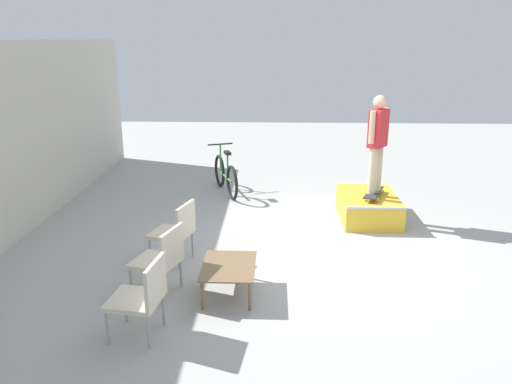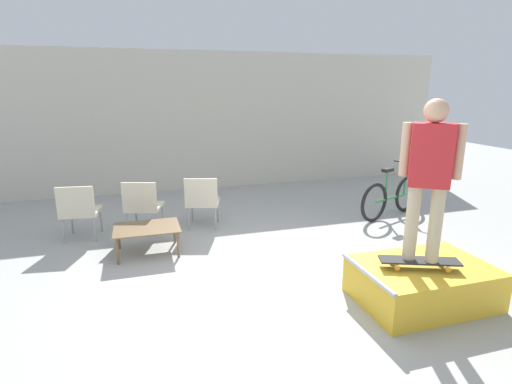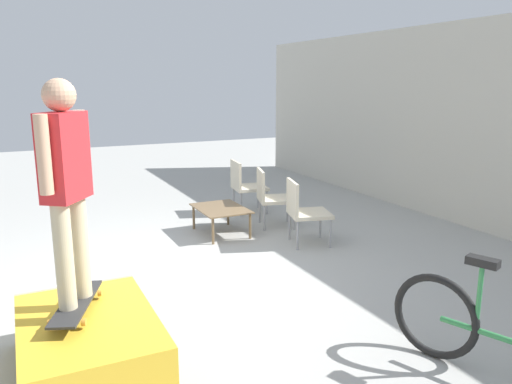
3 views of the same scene
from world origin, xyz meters
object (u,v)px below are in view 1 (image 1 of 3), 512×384
Objects in this scene: skate_ramp_box at (368,207)px; skateboard_on_ramp at (374,193)px; patio_chair_left at (142,294)px; coffee_table at (229,268)px; bicycle at (226,175)px; patio_chair_right at (176,229)px; patio_chair_center at (162,257)px; person_skater at (378,137)px.

skateboard_on_ramp is at bearing -154.44° from skate_ramp_box.
coffee_table is at bearing 147.08° from patio_chair_left.
bicycle reaches higher than patio_chair_left.
skate_ramp_box is 3.54m from patio_chair_right.
skate_ramp_box is at bearing 150.45° from patio_chair_center.
coffee_table is 0.82m from patio_chair_center.
skateboard_on_ramp is 0.95× the size of patio_chair_right.
coffee_table is (-2.67, 2.24, -0.17)m from skateboard_on_ramp.
patio_chair_center is at bearing 91.86° from coffee_table.
skateboard_on_ramp is 0.95× the size of patio_chair_center.
skate_ramp_box is 3.54m from coffee_table.
skateboard_on_ramp is 4.72m from patio_chair_left.
patio_chair_left is at bearing 17.44° from patio_chair_center.
person_skater reaches higher than skateboard_on_ramp.
patio_chair_center is at bearing 15.99° from patio_chair_right.
patio_chair_left is at bearing 161.37° from skateboard_on_ramp.
bicycle is (3.31, -0.36, -0.12)m from patio_chair_right.
coffee_table is at bearing 141.92° from skate_ramp_box.
bicycle is at bearing -170.26° from patio_chair_right.
skateboard_on_ramp is 3.49m from coffee_table.
patio_chair_right is at bearing 122.12° from skate_ramp_box.
coffee_table is at bearing 109.10° from patio_chair_center.
patio_chair_center is (-0.03, 0.81, 0.14)m from coffee_table.
coffee_table is at bearing 57.82° from patio_chair_right.
coffee_table is 1.02× the size of patio_chair_left.
bicycle reaches higher than skateboard_on_ramp.
person_skater reaches higher than skate_ramp_box.
skate_ramp_box is 1.27m from person_skater.
bicycle is at bearing 61.41° from skate_ramp_box.
skate_ramp_box is 1.59× the size of coffee_table.
patio_chair_right reaches higher than skate_ramp_box.
patio_chair_left is 5.17m from bicycle.
skate_ramp_box is 1.63× the size of patio_chair_right.
skateboard_on_ramp is 4.07m from patio_chair_center.
patio_chair_center reaches higher than coffee_table.
patio_chair_left is 0.92m from patio_chair_center.
patio_chair_left reaches higher than skate_ramp_box.
bicycle is (4.22, 0.45, 0.02)m from coffee_table.
patio_chair_center and patio_chair_right have the same top height.
skateboard_on_ramp is 0.96m from person_skater.
patio_chair_right reaches higher than coffee_table.
patio_chair_left is (-3.73, 2.99, 0.27)m from skate_ramp_box.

